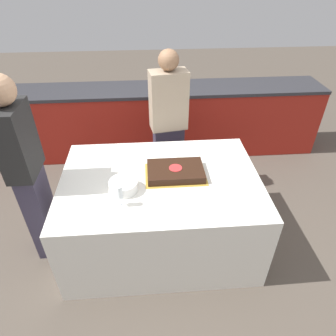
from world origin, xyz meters
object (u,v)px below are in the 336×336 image
Objects in this scene: wine_glass at (120,193)px; cake at (175,171)px; person_seated_left at (27,172)px; plate_stack at (123,186)px; person_cutting_cake at (168,125)px.

cake is at bearing 38.24° from wine_glass.
person_seated_left is (-1.20, -0.04, 0.09)m from cake.
cake is 2.81× the size of wine_glass.
plate_stack is 0.78m from person_seated_left.
person_seated_left is (-0.76, 0.13, 0.08)m from plate_stack.
wine_glass reaches higher than plate_stack.
person_seated_left is (-0.75, 0.31, 0.00)m from wine_glass.
person_seated_left is at bearing 157.39° from wine_glass.
wine_glass is at bearing 58.97° from person_cutting_cake.
plate_stack is 0.14× the size of person_cutting_cake.
wine_glass is 0.81m from person_seated_left.
person_seated_left reaches higher than wine_glass.
plate_stack reaches higher than cake.
plate_stack is (-0.43, -0.17, 0.01)m from cake.
plate_stack is 1.04m from person_cutting_cake.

